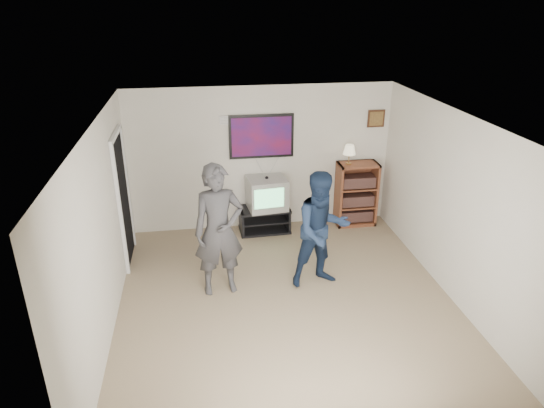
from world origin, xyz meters
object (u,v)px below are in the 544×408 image
object	(u,v)px
bookshelf	(356,194)
person_short	(322,230)
media_stand	(264,219)
crt_television	(267,193)
person_tall	(219,231)

from	to	relation	value
bookshelf	person_short	world-z (taller)	person_short
person_short	media_stand	bearing A→B (deg)	98.28
media_stand	person_short	world-z (taller)	person_short
media_stand	crt_television	size ratio (longest dim) A/B	1.38
crt_television	person_tall	world-z (taller)	person_tall
person_tall	person_short	size ratio (longest dim) A/B	1.10
crt_television	person_short	size ratio (longest dim) A/B	0.38
media_stand	bookshelf	world-z (taller)	bookshelf
person_tall	bookshelf	bearing A→B (deg)	27.75
media_stand	person_tall	size ratio (longest dim) A/B	0.48
crt_television	bookshelf	bearing A→B (deg)	-4.19
media_stand	bookshelf	size ratio (longest dim) A/B	0.77
bookshelf	person_tall	size ratio (longest dim) A/B	0.62
person_tall	person_short	xyz separation A→B (m)	(1.42, -0.04, -0.08)
bookshelf	person_tall	distance (m)	3.12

